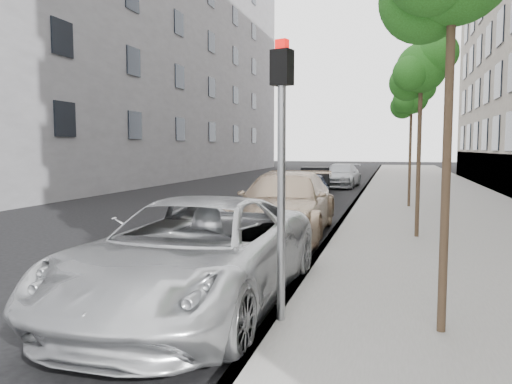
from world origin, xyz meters
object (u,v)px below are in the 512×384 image
at_px(minivan, 195,253).
at_px(sedan_black, 315,181).
at_px(tree_mid, 422,69).
at_px(signal_pole, 282,149).
at_px(suv, 285,204).
at_px(sedan_rear, 341,176).
at_px(sedan_blue, 308,189).
at_px(tree_far, 412,98).

distance_m(minivan, sedan_black, 17.60).
xyz_separation_m(tree_mid, signal_pole, (-1.93, -6.62, -1.87)).
bearing_deg(suv, sedan_rear, 88.85).
relative_size(suv, sedan_blue, 1.46).
height_order(minivan, suv, suv).
xyz_separation_m(tree_mid, sedan_black, (-4.27, 11.57, -3.48)).
xyz_separation_m(tree_mid, suv, (-3.33, 0.19, -3.33)).
relative_size(sedan_black, sedan_rear, 0.86).
height_order(suv, sedan_blue, suv).
bearing_deg(tree_mid, signal_pole, -106.24).
height_order(tree_mid, suv, tree_mid).
bearing_deg(sedan_black, sedan_blue, -92.22).
relative_size(tree_far, suv, 0.84).
relative_size(tree_far, sedan_rear, 1.01).
xyz_separation_m(sedan_blue, sedan_black, (-0.45, 4.79, 0.01)).
bearing_deg(tree_far, sedan_rear, 109.31).
bearing_deg(tree_mid, sedan_rear, 101.99).
bearing_deg(suv, tree_far, 60.40).
bearing_deg(tree_far, sedan_blue, 175.90).
bearing_deg(tree_mid, sedan_black, 110.25).
relative_size(signal_pole, sedan_rear, 0.73).
distance_m(signal_pole, minivan, 2.13).
relative_size(tree_mid, sedan_black, 1.19).
relative_size(tree_mid, sedan_rear, 1.02).
relative_size(tree_far, minivan, 0.85).
xyz_separation_m(tree_far, sedan_black, (-4.27, 5.07, -3.42)).
bearing_deg(sedan_blue, tree_mid, -64.73).
height_order(tree_mid, minivan, tree_mid).
height_order(tree_mid, tree_far, tree_mid).
distance_m(minivan, sedan_rear, 22.52).
distance_m(tree_far, minivan, 13.36).
height_order(minivan, sedan_black, minivan).
xyz_separation_m(minivan, sedan_rear, (-0.18, 22.52, -0.10)).
xyz_separation_m(tree_mid, sedan_blue, (-3.82, 6.77, -3.49)).
relative_size(sedan_blue, sedan_rear, 0.82).
bearing_deg(suv, minivan, -91.79).
relative_size(tree_far, sedan_black, 1.18).
height_order(sedan_blue, sedan_rear, sedan_rear).
bearing_deg(sedan_rear, signal_pole, -82.27).
height_order(signal_pole, sedan_black, signal_pole).
height_order(tree_far, signal_pole, tree_far).
bearing_deg(sedan_black, sedan_rear, 73.65).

